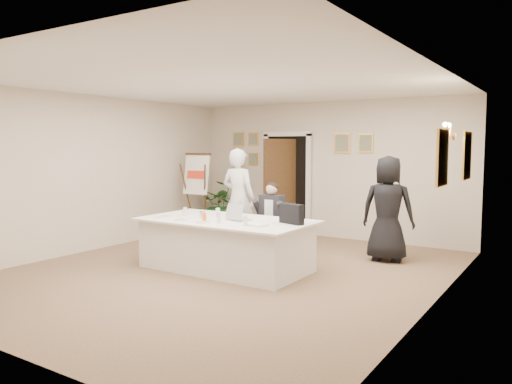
{
  "coord_description": "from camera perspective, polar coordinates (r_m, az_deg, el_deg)",
  "views": [
    {
      "loc": [
        4.37,
        -5.98,
        1.89
      ],
      "look_at": [
        0.13,
        0.6,
        1.17
      ],
      "focal_mm": 35.0,
      "sensor_mm": 36.0,
      "label": 1
    }
  ],
  "objects": [
    {
      "name": "seated_man",
      "position": [
        8.5,
        1.69,
        -3.15
      ],
      "size": [
        0.6,
        0.64,
        1.29
      ],
      "primitive_type": null,
      "rotation": [
        0.0,
        0.0,
        -0.09
      ],
      "color": "black",
      "rests_on": "floor"
    },
    {
      "name": "potted_palm",
      "position": [
        11.51,
        -3.79,
        -1.39
      ],
      "size": [
        1.3,
        1.24,
        1.11
      ],
      "primitive_type": "imported",
      "rotation": [
        0.0,
        0.0,
        0.51
      ],
      "color": "#206022",
      "rests_on": "floor"
    },
    {
      "name": "pictures_back_wall",
      "position": [
        10.77,
        4.12,
        5.05
      ],
      "size": [
        3.4,
        0.06,
        0.8
      ],
      "primitive_type": null,
      "color": "gold",
      "rests_on": "wall_back"
    },
    {
      "name": "glass_a",
      "position": [
        8.05,
        -8.11,
        -2.24
      ],
      "size": [
        0.07,
        0.07,
        0.14
      ],
      "primitive_type": "cylinder",
      "rotation": [
        0.0,
        0.0,
        -0.04
      ],
      "color": "silver",
      "rests_on": "conference_table"
    },
    {
      "name": "wall_right",
      "position": [
        6.15,
        19.81,
        0.38
      ],
      "size": [
        0.1,
        7.0,
        2.8
      ],
      "primitive_type": "cube",
      "color": "beige",
      "rests_on": "floor"
    },
    {
      "name": "plate_mid",
      "position": [
        7.6,
        -8.55,
        -3.17
      ],
      "size": [
        0.28,
        0.28,
        0.01
      ],
      "primitive_type": "cylinder",
      "rotation": [
        0.0,
        0.0,
        -0.32
      ],
      "color": "white",
      "rests_on": "conference_table"
    },
    {
      "name": "flip_chart",
      "position": [
        10.72,
        -6.51,
        -0.65
      ],
      "size": [
        0.61,
        0.4,
        1.71
      ],
      "color": "#352011",
      "rests_on": "floor"
    },
    {
      "name": "steel_jug",
      "position": [
        7.74,
        -6.18,
        -2.64
      ],
      "size": [
        0.1,
        0.1,
        0.11
      ],
      "primitive_type": "cylinder",
      "rotation": [
        0.0,
        0.0,
        0.05
      ],
      "color": "silver",
      "rests_on": "conference_table"
    },
    {
      "name": "plate_left",
      "position": [
        8.0,
        -10.43,
        -2.78
      ],
      "size": [
        0.27,
        0.27,
        0.01
      ],
      "primitive_type": "cylinder",
      "rotation": [
        0.0,
        0.0,
        -0.32
      ],
      "color": "white",
      "rests_on": "conference_table"
    },
    {
      "name": "standing_man",
      "position": [
        9.28,
        -2.02,
        -0.72
      ],
      "size": [
        0.68,
        0.46,
        1.84
      ],
      "primitive_type": "imported",
      "rotation": [
        0.0,
        0.0,
        3.17
      ],
      "color": "white",
      "rests_on": "floor"
    },
    {
      "name": "wall_back",
      "position": [
        10.45,
        8.04,
        2.53
      ],
      "size": [
        6.0,
        0.1,
        2.8
      ],
      "primitive_type": "cube",
      "color": "beige",
      "rests_on": "floor"
    },
    {
      "name": "plate_near",
      "position": [
        7.34,
        -6.11,
        -3.44
      ],
      "size": [
        0.23,
        0.23,
        0.01
      ],
      "primitive_type": "cylinder",
      "rotation": [
        0.0,
        0.0,
        -0.11
      ],
      "color": "white",
      "rests_on": "conference_table"
    },
    {
      "name": "glass_d",
      "position": [
        7.91,
        -4.38,
        -2.34
      ],
      "size": [
        0.07,
        0.07,
        0.14
      ],
      "primitive_type": "cylinder",
      "rotation": [
        0.0,
        0.0,
        0.0
      ],
      "color": "silver",
      "rests_on": "conference_table"
    },
    {
      "name": "oj_glass",
      "position": [
        7.42,
        -5.92,
        -2.9
      ],
      "size": [
        0.08,
        0.08,
        0.13
      ],
      "primitive_type": "cylinder",
      "rotation": [
        0.0,
        0.0,
        -0.33
      ],
      "color": "orange",
      "rests_on": "conference_table"
    },
    {
      "name": "paper_stack",
      "position": [
        7.02,
        -0.03,
        -3.75
      ],
      "size": [
        0.35,
        0.29,
        0.03
      ],
      "primitive_type": "cube",
      "rotation": [
        0.0,
        0.0,
        -0.27
      ],
      "color": "white",
      "rests_on": "conference_table"
    },
    {
      "name": "laptop_bag",
      "position": [
        7.19,
        4.08,
        -2.51
      ],
      "size": [
        0.43,
        0.23,
        0.29
      ],
      "primitive_type": "cube",
      "rotation": [
        0.0,
        0.0,
        -0.31
      ],
      "color": "black",
      "rests_on": "conference_table"
    },
    {
      "name": "wall_sconce",
      "position": [
        7.33,
        21.35,
        6.55
      ],
      "size": [
        0.2,
        0.3,
        0.24
      ],
      "primitive_type": null,
      "color": "#CC8D41",
      "rests_on": "wall_right"
    },
    {
      "name": "standing_woman",
      "position": [
        8.44,
        14.83,
        -1.85
      ],
      "size": [
        0.92,
        0.66,
        1.74
      ],
      "primitive_type": "imported",
      "rotation": [
        0.0,
        0.0,
        3.27
      ],
      "color": "black",
      "rests_on": "floor"
    },
    {
      "name": "wall_left",
      "position": [
        9.5,
        -18.15,
        2.05
      ],
      "size": [
        0.1,
        7.0,
        2.8
      ],
      "primitive_type": "cube",
      "color": "beige",
      "rests_on": "floor"
    },
    {
      "name": "doorway",
      "position": [
        10.71,
        3.32,
        0.73
      ],
      "size": [
        1.14,
        0.86,
        2.2
      ],
      "color": "black",
      "rests_on": "floor"
    },
    {
      "name": "conference_table",
      "position": [
        7.7,
        -3.45,
        -5.96
      ],
      "size": [
        2.65,
        1.42,
        0.78
      ],
      "color": "silver",
      "rests_on": "floor"
    },
    {
      "name": "laptop",
      "position": [
        7.55,
        -1.94,
        -2.17
      ],
      "size": [
        0.39,
        0.41,
        0.28
      ],
      "primitive_type": null,
      "rotation": [
        0.0,
        0.0,
        -0.19
      ],
      "color": "#B7BABC",
      "rests_on": "conference_table"
    },
    {
      "name": "glass_b",
      "position": [
        7.27,
        -4.29,
        -3.01
      ],
      "size": [
        0.07,
        0.07,
        0.14
      ],
      "primitive_type": "cylinder",
      "rotation": [
        0.0,
        0.0,
        0.13
      ],
      "color": "silver",
      "rests_on": "conference_table"
    },
    {
      "name": "ceiling",
      "position": [
        7.46,
        -3.44,
        12.26
      ],
      "size": [
        6.0,
        7.0,
        0.02
      ],
      "primitive_type": "cube",
      "color": "white",
      "rests_on": "wall_back"
    },
    {
      "name": "floor",
      "position": [
        7.64,
        -3.32,
        -9.06
      ],
      "size": [
        7.0,
        7.0,
        0.0
      ],
      "primitive_type": "plane",
      "color": "brown",
      "rests_on": "ground"
    },
    {
      "name": "glass_c",
      "position": [
        7.01,
        -1.22,
        -3.32
      ],
      "size": [
        0.07,
        0.07,
        0.14
      ],
      "primitive_type": "cylinder",
      "rotation": [
        0.0,
        0.0,
        0.11
      ],
      "color": "silver",
      "rests_on": "conference_table"
    },
    {
      "name": "pictures_right_wall",
      "position": [
        7.31,
        21.8,
        3.79
      ],
      "size": [
        0.06,
        2.2,
        0.8
      ],
      "primitive_type": null,
      "color": "gold",
      "rests_on": "wall_right"
    }
  ]
}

